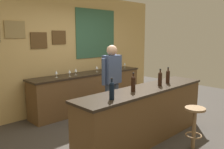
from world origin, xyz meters
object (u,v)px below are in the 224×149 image
Objects in this scene: bar_stool at (194,121)px; wine_bottle_c at (160,78)px; wine_bottle_d at (168,76)px; wine_glass_e at (125,64)px; bartender at (112,79)px; wine_bottle_a at (112,90)px; wine_glass_d at (97,68)px; wine_glass_c at (76,70)px; wine_glass_b at (70,72)px; coffee_mug at (117,67)px; wine_glass_a at (56,73)px; wine_bottle_b at (133,83)px.

bar_stool is 2.22× the size of wine_bottle_c.
wine_bottle_d is 2.28m from wine_glass_e.
bartender reaches higher than wine_bottle_d.
wine_glass_d is at bearing 54.48° from wine_bottle_a.
wine_bottle_c and wine_bottle_d have the same top height.
wine_glass_e is (1.01, 2.04, -0.05)m from wine_bottle_d.
wine_bottle_a reaches higher than wine_glass_c.
wine_glass_e is at bearing 63.71° from wine_bottle_d.
wine_bottle_a and wine_bottle_c have the same top height.
bar_stool is at bearing -78.71° from wine_glass_b.
coffee_mug is (-0.31, 0.02, -0.06)m from wine_glass_e.
wine_glass_a is 1.84m from coffee_mug.
wine_bottle_c is at bearing -115.37° from coffee_mug.
wine_bottle_a is 1.97× the size of wine_glass_d.
wine_glass_e is 0.32m from coffee_mug.
bartender reaches higher than wine_glass_c.
wine_glass_c is at bearing 99.89° from wine_bottle_c.
wine_glass_b and wine_glass_d have the same top height.
bartender reaches higher than coffee_mug.
wine_glass_c is at bearing -179.37° from coffee_mug.
wine_bottle_c reaches higher than wine_glass_c.
wine_bottle_c reaches higher than wine_glass_d.
wine_glass_e is at bearing 57.90° from wine_bottle_c.
wine_bottle_d is at bearing -66.61° from wine_glass_b.
wine_bottle_c is 1.97× the size of wine_glass_e.
wine_glass_e is at bearing -0.75° from wine_glass_a.
bartender is 5.29× the size of wine_bottle_b.
wine_glass_a is 1.00× the size of wine_glass_b.
wine_glass_a is at bearing 79.97° from wine_bottle_a.
wine_bottle_b is at bearing 178.23° from wine_bottle_d.
wine_bottle_c is at bearing 2.08° from wine_bottle_a.
wine_bottle_a reaches higher than wine_glass_a.
wine_bottle_a is 1.00× the size of wine_bottle_d.
bar_stool is (0.22, -1.67, -0.48)m from bartender.
wine_bottle_a and wine_bottle_b have the same top height.
bartender is 1.10m from wine_glass_c.
bartender is 12.96× the size of coffee_mug.
wine_glass_c is (-0.11, 1.10, 0.07)m from bartender.
wine_bottle_c is 2.10m from wine_glass_c.
wine_bottle_c is at bearing -97.82° from wine_glass_d.
bar_stool is 2.22× the size of wine_bottle_a.
wine_glass_c is (-0.65, 2.04, -0.05)m from wine_bottle_d.
coffee_mug is at bearing 69.89° from bar_stool.
wine_bottle_b is 0.67m from wine_bottle_c.
wine_bottle_d is 1.97× the size of wine_glass_d.
wine_bottle_b reaches higher than wine_glass_b.
wine_glass_d is 1.24× the size of coffee_mug.
wine_bottle_c is at bearing -74.12° from wine_glass_b.
bartender is at bearing 65.99° from wine_bottle_b.
wine_glass_d is (1.14, -0.01, 0.00)m from wine_glass_a.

